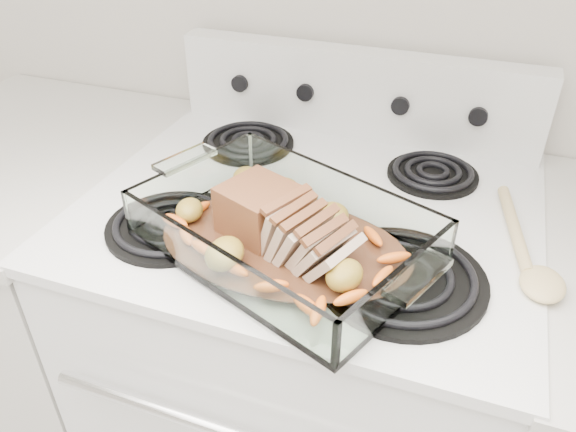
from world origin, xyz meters
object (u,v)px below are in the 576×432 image
(counter_left, at_px, (62,305))
(baking_dish, at_px, (283,238))
(electric_range, at_px, (306,371))
(pork_roast, at_px, (275,222))

(counter_left, xyz_separation_m, baking_dish, (0.67, -0.16, 0.50))
(counter_left, distance_m, baking_dish, 0.85)
(counter_left, height_order, baking_dish, baking_dish)
(electric_range, height_order, pork_roast, electric_range)
(pork_roast, bearing_deg, electric_range, 77.24)
(baking_dish, bearing_deg, pork_roast, -157.93)
(electric_range, xyz_separation_m, counter_left, (-0.67, -0.00, -0.02))
(electric_range, height_order, baking_dish, electric_range)
(electric_range, distance_m, pork_roast, 0.53)
(pork_roast, bearing_deg, counter_left, 155.86)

